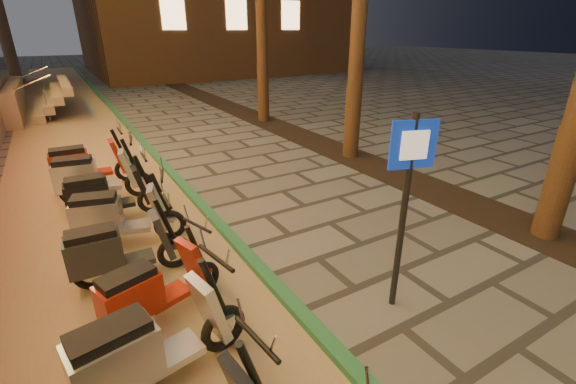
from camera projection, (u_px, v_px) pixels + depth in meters
parking_strip at (83, 163)px, 9.75m from camera, size 3.40×60.00×0.01m
green_curb at (152, 151)px, 10.54m from camera, size 0.18×60.00×0.10m
planting_strip at (406, 179)px, 8.72m from camera, size 1.20×40.00×0.02m
pedestrian_sign at (407, 189)px, 4.18m from camera, size 0.50×0.19×2.37m
scooter_6 at (145, 349)px, 3.42m from camera, size 1.69×0.75×1.19m
scooter_7 at (150, 291)px, 4.28m from camera, size 1.48×0.79×1.05m
scooter_8 at (115, 251)px, 5.01m from camera, size 1.56×0.55×1.10m
scooter_9 at (115, 217)px, 5.87m from camera, size 1.63×0.82×1.15m
scooter_10 at (104, 195)px, 6.64m from camera, size 1.61×0.56×1.13m
scooter_11 at (91, 177)px, 7.37m from camera, size 1.74×0.76×1.22m
scooter_12 at (84, 165)px, 8.05m from camera, size 1.70×0.60×1.21m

